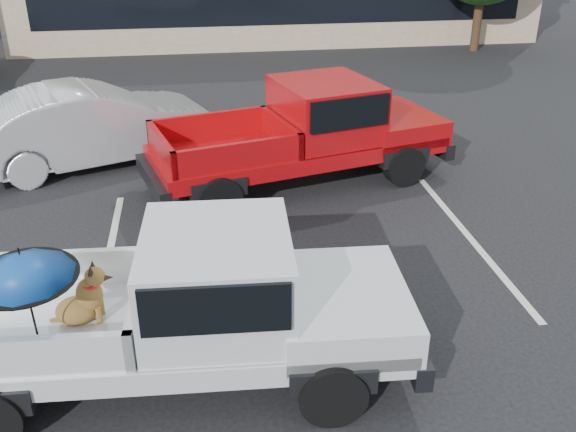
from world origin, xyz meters
The scene contains 6 objects.
ground centered at (0.00, 0.00, 0.00)m, with size 90.00×90.00×0.00m, color black.
stripe_left centered at (-3.00, 2.00, 0.00)m, with size 0.12×5.00×0.01m, color silver.
stripe_right centered at (3.00, 2.00, 0.00)m, with size 0.12×5.00×0.01m, color silver.
silver_pickup centered at (-1.58, -0.80, 1.05)m, with size 5.79×2.36×2.06m.
red_pickup centered at (0.89, 4.90, 1.09)m, with size 6.38×3.57×1.99m.
silver_sedan centered at (-3.64, 6.50, 0.84)m, with size 1.79×5.12×1.69m, color silver.
Camera 1 is at (-1.46, -7.01, 5.19)m, focal length 40.00 mm.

